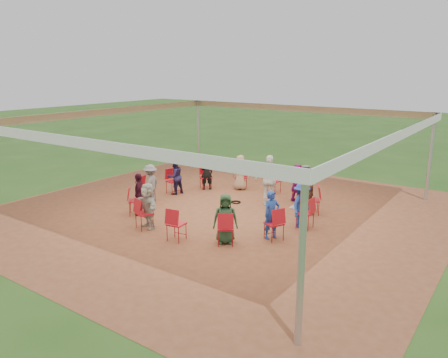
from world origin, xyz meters
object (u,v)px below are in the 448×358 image
Objects in this scene: chair_0 at (305,213)px; person_seated_8 at (148,206)px; laptop at (296,205)px; person_seated_10 at (272,215)px; chair_8 at (136,201)px; person_seated_2 at (297,183)px; person_seated_3 at (240,172)px; chair_12 at (274,224)px; chair_4 at (241,177)px; person_seated_6 at (150,184)px; chair_3 at (274,181)px; chair_5 at (206,177)px; person_seated_9 at (225,219)px; chair_7 at (148,189)px; person_seated_1 at (309,194)px; chair_2 at (300,189)px; chair_11 at (225,228)px; person_seated_4 at (206,172)px; person_seated_0 at (302,205)px; person_seated_7 at (139,194)px; chair_10 at (176,224)px; chair_9 at (144,214)px; person_seated_5 at (175,176)px; chair_6 at (173,181)px; chair_1 at (313,200)px; cable_coil at (236,202)px; standing_person at (270,180)px.

person_seated_8 is (-3.64, -2.55, 0.21)m from chair_0.
person_seated_10 is at bearing 173.47° from laptop.
chair_0 is 1.00× the size of chair_8.
person_seated_2 and person_seated_3 have the same top height.
chair_8 is at bearing 124.62° from chair_12.
chair_0 is 1.00× the size of chair_4.
person_seated_6 is (-5.02, 0.54, 0.21)m from chair_12.
chair_3 is 1.00× the size of chair_5.
person_seated_9 reaches higher than chair_3.
person_seated_1 is at bearing 96.77° from chair_7.
chair_2 is 2.45m from laptop.
person_seated_6 is at bearing 90.00° from chair_7.
chair_4 is at bearing 53.26° from laptop.
person_seated_6 is 4.35m from person_seated_9.
chair_8 is at bearing 82.92° from person_seated_2.
person_seated_4 is at bearing 96.77° from chair_11.
chair_5 is 0.69× the size of person_seated_0.
chair_2 is 5.36m from person_seated_7.
person_seated_0 reaches higher than chair_10.
chair_9 is at bearing 13.85° from chair_8.
person_seated_7 reaches higher than chair_3.
person_seated_9 reaches higher than chair_4.
laptop is at bearing 33.55° from chair_11.
person_seated_5 is at bearing 30.12° from chair_4.
person_seated_3 reaches higher than chair_6.
person_seated_2 is (4.15, 1.60, 0.21)m from chair_6.
chair_1 reaches higher than cable_coil.
person_seated_0 is (0.17, 1.29, 0.21)m from chair_12.
person_seated_3 reaches higher than chair_3.
chair_0 is 1.00× the size of chair_12.
chair_1 is (-0.34, 1.28, 0.00)m from chair_0.
person_seated_10 is 0.78× the size of standing_person.
person_seated_7 is at bearing 13.85° from person_seated_6.
chair_0 reaches higher than laptop.
chair_4 is 2.26m from standing_person.
chair_3 is at bearing 83.08° from chair_10.
chair_4 is 1.32m from chair_5.
person_seated_9 is (1.15, 0.59, 0.21)m from chair_10.
chair_9 is 0.54× the size of standing_person.
person_seated_0 is (3.56, 2.66, 0.21)m from chair_9.
person_seated_6 is (-0.54, -2.39, 0.00)m from person_seated_4.
person_seated_5 reaches higher than chair_3.
person_seated_10 reaches higher than chair_6.
person_seated_3 and person_seated_4 have the same top height.
laptop is (3.51, -2.51, 0.17)m from chair_4.
chair_4 is 1.00× the size of chair_9.
chair_10 is at bearing 40.10° from person_seated_6.
person_seated_0 is (3.67, -2.50, 0.21)m from chair_4.
cable_coil is (1.94, -0.85, -0.43)m from chair_5.
chair_6 is (-5.11, -0.73, 0.00)m from chair_1.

